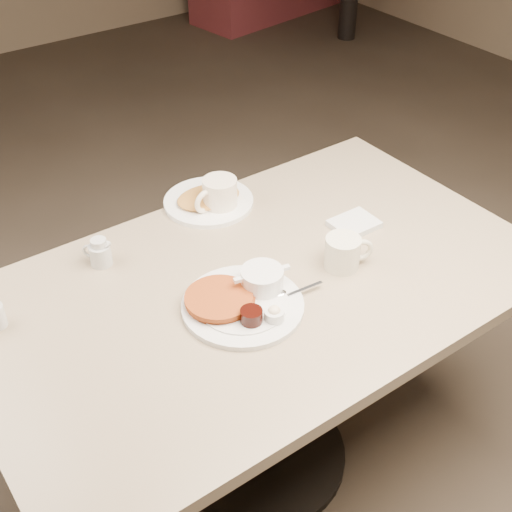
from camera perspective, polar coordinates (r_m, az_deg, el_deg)
room at (r=1.45m, az=0.49°, el=18.08°), size 7.04×8.04×2.84m
diner_table at (r=1.89m, az=0.36°, el=-6.08°), size 1.50×0.90×0.75m
main_plate at (r=1.69m, az=-1.06°, el=-3.57°), size 0.40×0.37×0.07m
coffee_mug_near at (r=1.81m, az=7.41°, el=0.33°), size 0.14×0.12×0.09m
napkin at (r=1.99m, az=8.27°, el=2.69°), size 0.13×0.11×0.02m
coffee_mug_far at (r=2.02m, az=-3.15°, el=5.16°), size 0.15×0.12×0.10m
creamer_right at (r=1.86m, az=-13.02°, el=0.26°), size 0.08×0.08×0.08m
hash_plate at (r=2.07m, az=-4.02°, el=4.72°), size 0.30×0.30×0.04m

